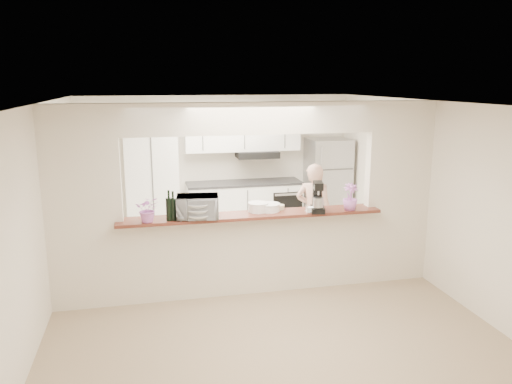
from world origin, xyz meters
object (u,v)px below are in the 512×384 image
object	(u,v)px
refrigerator	(327,183)
toaster_oven	(198,207)
person	(314,213)
stand_mixer	(318,198)

from	to	relation	value
refrigerator	toaster_oven	size ratio (longest dim) A/B	3.32
toaster_oven	person	distance (m)	2.24
refrigerator	stand_mixer	world-z (taller)	refrigerator
toaster_oven	stand_mixer	xyz separation A→B (m)	(1.55, -0.04, 0.04)
stand_mixer	toaster_oven	bearing A→B (deg)	178.64
refrigerator	toaster_oven	bearing A→B (deg)	-135.00
stand_mixer	person	world-z (taller)	person
toaster_oven	refrigerator	bearing A→B (deg)	51.45
person	toaster_oven	bearing A→B (deg)	57.72
toaster_oven	person	size ratio (longest dim) A/B	0.34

